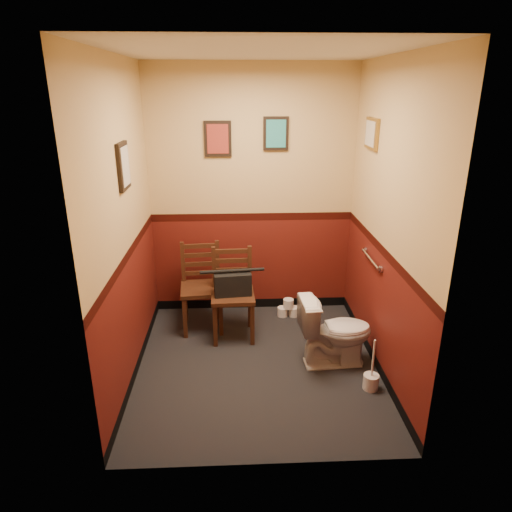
{
  "coord_description": "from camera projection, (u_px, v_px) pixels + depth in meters",
  "views": [
    {
      "loc": [
        -0.19,
        -3.65,
        2.45
      ],
      "look_at": [
        0.0,
        0.25,
        1.0
      ],
      "focal_mm": 32.0,
      "sensor_mm": 36.0,
      "label": 1
    }
  ],
  "objects": [
    {
      "name": "handbag",
      "position": [
        233.0,
        283.0,
        4.58
      ],
      "size": [
        0.38,
        0.22,
        0.27
      ],
      "rotation": [
        0.0,
        0.0,
        0.1
      ],
      "color": "black",
      "rests_on": "chair_right"
    },
    {
      "name": "toilet_brush",
      "position": [
        371.0,
        381.0,
        3.92
      ],
      "size": [
        0.13,
        0.13,
        0.48
      ],
      "color": "silver",
      "rests_on": "floor"
    },
    {
      "name": "grab_bar",
      "position": [
        371.0,
        259.0,
        4.23
      ],
      "size": [
        0.05,
        0.56,
        0.06
      ],
      "color": "silver",
      "rests_on": "wall_right"
    },
    {
      "name": "floor",
      "position": [
        257.0,
        365.0,
        4.28
      ],
      "size": [
        2.2,
        2.4,
        0.0
      ],
      "primitive_type": "cube",
      "color": "black",
      "rests_on": "ground"
    },
    {
      "name": "toilet",
      "position": [
        335.0,
        332.0,
        4.21
      ],
      "size": [
        0.7,
        0.43,
        0.66
      ],
      "primitive_type": "imported",
      "rotation": [
        0.0,
        0.0,
        1.64
      ],
      "color": "white",
      "rests_on": "floor"
    },
    {
      "name": "framed_print_back_b",
      "position": [
        276.0,
        134.0,
        4.7
      ],
      "size": [
        0.26,
        0.04,
        0.34
      ],
      "color": "black",
      "rests_on": "wall_back"
    },
    {
      "name": "chair_left",
      "position": [
        201.0,
        287.0,
        4.83
      ],
      "size": [
        0.47,
        0.47,
        0.92
      ],
      "rotation": [
        0.0,
        0.0,
        0.09
      ],
      "color": "#3E2012",
      "rests_on": "floor"
    },
    {
      "name": "wall_back",
      "position": [
        252.0,
        195.0,
        4.93
      ],
      "size": [
        2.2,
        0.0,
        2.7
      ],
      "primitive_type": "cube",
      "rotation": [
        1.57,
        0.0,
        0.0
      ],
      "color": "#54140F",
      "rests_on": "ground"
    },
    {
      "name": "chair_right",
      "position": [
        233.0,
        294.0,
        4.66
      ],
      "size": [
        0.44,
        0.44,
        0.93
      ],
      "rotation": [
        0.0,
        0.0,
        0.03
      ],
      "color": "#3E2012",
      "rests_on": "floor"
    },
    {
      "name": "framed_print_left",
      "position": [
        124.0,
        166.0,
        3.68
      ],
      "size": [
        0.04,
        0.3,
        0.38
      ],
      "color": "black",
      "rests_on": "wall_left"
    },
    {
      "name": "framed_print_back_a",
      "position": [
        218.0,
        139.0,
        4.69
      ],
      "size": [
        0.28,
        0.04,
        0.36
      ],
      "color": "black",
      "rests_on": "wall_back"
    },
    {
      "name": "ceiling",
      "position": [
        258.0,
        51.0,
        3.34
      ],
      "size": [
        2.2,
        2.4,
        0.0
      ],
      "primitive_type": "cube",
      "rotation": [
        3.14,
        0.0,
        0.0
      ],
      "color": "silver",
      "rests_on": "ground"
    },
    {
      "name": "wall_left",
      "position": [
        124.0,
        229.0,
        3.76
      ],
      "size": [
        0.0,
        2.4,
        2.7
      ],
      "primitive_type": "cube",
      "rotation": [
        1.57,
        0.0,
        1.57
      ],
      "color": "#54140F",
      "rests_on": "ground"
    },
    {
      "name": "wall_right",
      "position": [
        387.0,
        225.0,
        3.86
      ],
      "size": [
        0.0,
        2.4,
        2.7
      ],
      "primitive_type": "cube",
      "rotation": [
        1.57,
        0.0,
        -1.57
      ],
      "color": "#54140F",
      "rests_on": "ground"
    },
    {
      "name": "tp_stack",
      "position": [
        288.0,
        309.0,
        5.17
      ],
      "size": [
        0.24,
        0.13,
        0.21
      ],
      "color": "silver",
      "rests_on": "floor"
    },
    {
      "name": "wall_front",
      "position": [
        268.0,
        286.0,
        2.69
      ],
      "size": [
        2.2,
        0.0,
        2.7
      ],
      "primitive_type": "cube",
      "rotation": [
        -1.57,
        0.0,
        0.0
      ],
      "color": "#54140F",
      "rests_on": "ground"
    },
    {
      "name": "framed_print_right",
      "position": [
        372.0,
        134.0,
        4.18
      ],
      "size": [
        0.04,
        0.34,
        0.28
      ],
      "color": "olive",
      "rests_on": "wall_right"
    }
  ]
}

